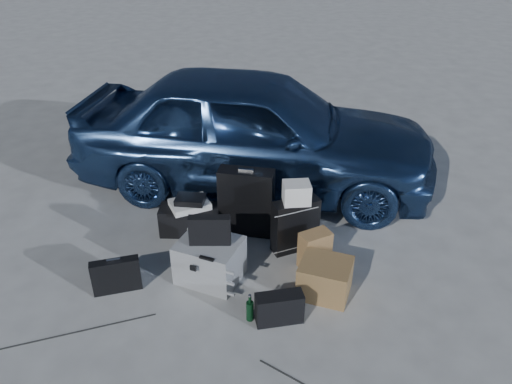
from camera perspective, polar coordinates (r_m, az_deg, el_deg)
ground at (r=4.65m, az=-2.75°, el=-11.78°), size 60.00×60.00×0.00m
car at (r=6.04m, az=-0.17°, el=7.09°), size 4.54×2.47×1.46m
pelican_case at (r=4.73m, az=-5.30°, el=-7.79°), size 0.70×0.64×0.41m
laptop_bag at (r=4.52m, az=-5.31°, el=-4.38°), size 0.38×0.10×0.28m
briefcase at (r=4.77m, az=-15.69°, el=-9.20°), size 0.45×0.21×0.34m
suitcase_left at (r=5.25m, az=-1.12°, el=-1.15°), size 0.60×0.31×0.75m
suitcase_right at (r=5.06m, az=4.50°, el=-3.80°), size 0.50×0.34×0.57m
white_carton at (r=4.84m, az=4.66°, el=-0.10°), size 0.28×0.23×0.21m
duffel_bag at (r=5.40m, az=-7.58°, el=-3.19°), size 0.64×0.29×0.31m
flat_box_white at (r=5.30m, az=-7.58°, el=-1.41°), size 0.48×0.43×0.07m
flat_box_black at (r=5.26m, az=-7.52°, el=-0.86°), size 0.33×0.25×0.06m
kraft_bag at (r=4.89m, az=6.73°, el=-6.59°), size 0.34×0.29×0.39m
cardboard_box at (r=4.61m, az=7.89°, el=-9.73°), size 0.55×0.52×0.34m
messenger_bag at (r=4.33m, az=2.68°, el=-13.12°), size 0.42×0.22×0.28m
green_bottle at (r=4.34m, az=-0.70°, el=-13.11°), size 0.09×0.09×0.26m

